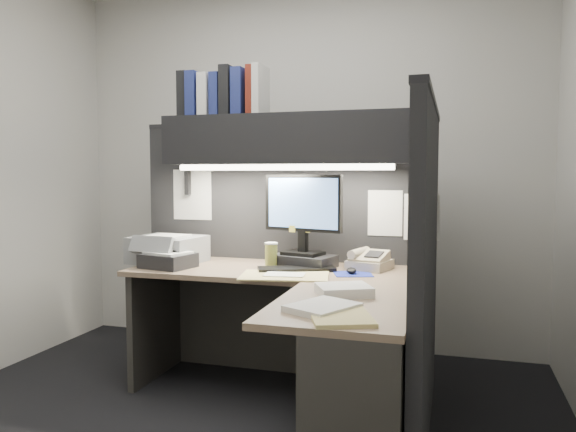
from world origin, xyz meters
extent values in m
plane|color=black|center=(0.00, 0.00, 0.00)|extent=(3.50, 3.50, 0.00)
cube|color=beige|center=(0.00, 1.50, 1.35)|extent=(3.50, 0.04, 2.70)
cube|color=black|center=(0.03, 0.93, 0.80)|extent=(1.90, 0.06, 1.60)
cube|color=black|center=(0.98, 0.18, 0.80)|extent=(0.06, 1.50, 1.60)
cube|color=#7C614F|center=(0.10, 0.56, 0.71)|extent=(1.70, 0.68, 0.03)
cube|color=#7C614F|center=(0.65, -0.21, 0.71)|extent=(0.60, 0.85, 0.03)
cube|color=#2E2C29|center=(0.10, 0.86, 0.35)|extent=(1.61, 0.02, 0.70)
cube|color=#2E2C29|center=(-0.70, 0.56, 0.35)|extent=(0.04, 0.61, 0.70)
cube|color=#2E2C29|center=(0.75, -0.43, 0.35)|extent=(0.38, 0.40, 0.70)
cube|color=black|center=(0.12, 0.75, 1.50)|extent=(1.55, 0.34, 0.30)
cylinder|color=white|center=(0.12, 0.61, 1.33)|extent=(1.32, 0.04, 0.04)
cube|color=black|center=(0.24, 0.68, 0.77)|extent=(0.42, 0.31, 0.07)
cube|color=black|center=(0.24, 0.68, 0.88)|extent=(0.06, 0.05, 0.12)
cube|color=black|center=(0.24, 0.68, 1.12)|extent=(0.51, 0.17, 0.34)
cube|color=#5F8BD1|center=(0.24, 0.66, 1.12)|extent=(0.46, 0.13, 0.30)
cube|color=black|center=(0.24, 0.53, 0.74)|extent=(0.47, 0.31, 0.02)
cube|color=navy|center=(0.57, 0.51, 0.73)|extent=(0.26, 0.24, 0.00)
ellipsoid|color=black|center=(0.56, 0.51, 0.75)|extent=(0.08, 0.10, 0.03)
cube|color=#C2B495|center=(0.64, 0.70, 0.77)|extent=(0.27, 0.28, 0.09)
cylinder|color=#B5A748|center=(0.06, 0.60, 0.80)|extent=(0.09, 0.09, 0.14)
cube|color=gray|center=(-0.63, 0.60, 0.81)|extent=(0.45, 0.40, 0.17)
cube|color=black|center=(-0.53, 0.42, 0.77)|extent=(0.33, 0.29, 0.08)
cube|color=#D0C075|center=(0.22, 0.34, 0.73)|extent=(0.53, 0.40, 0.01)
cube|color=white|center=(0.62, -0.04, 0.75)|extent=(0.30, 0.29, 0.05)
cube|color=white|center=(0.60, -0.36, 0.74)|extent=(0.32, 0.34, 0.03)
cube|color=#D0C075|center=(0.69, -0.46, 0.74)|extent=(0.32, 0.35, 0.02)
cube|color=black|center=(-0.55, 0.75, 1.79)|extent=(0.07, 0.22, 0.28)
cube|color=navy|center=(-0.48, 0.73, 1.79)|extent=(0.07, 0.22, 0.28)
cube|color=silver|center=(-0.40, 0.73, 1.78)|extent=(0.07, 0.22, 0.26)
cube|color=navy|center=(-0.33, 0.74, 1.78)|extent=(0.06, 0.22, 0.27)
cube|color=black|center=(-0.26, 0.74, 1.80)|extent=(0.07, 0.22, 0.30)
cube|color=navy|center=(-0.18, 0.75, 1.79)|extent=(0.07, 0.22, 0.29)
cube|color=maroon|center=(-0.10, 0.76, 1.80)|extent=(0.04, 0.22, 0.30)
cube|color=silver|center=(-0.05, 0.73, 1.80)|extent=(0.05, 0.22, 0.30)
cube|color=white|center=(0.70, 0.90, 1.05)|extent=(0.21, 0.00, 0.28)
cube|color=white|center=(0.92, 0.90, 1.03)|extent=(0.21, 0.00, 0.28)
cube|color=white|center=(-0.60, 0.90, 1.15)|extent=(0.28, 0.00, 0.34)
cube|color=black|center=(0.95, 0.04, 1.02)|extent=(0.00, 0.18, 0.22)
cube|color=white|center=(0.95, -0.31, 0.95)|extent=(0.00, 0.21, 0.28)
camera|label=1|loc=(1.10, -2.57, 1.29)|focal=35.00mm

